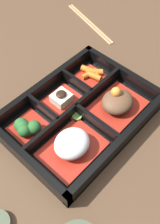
# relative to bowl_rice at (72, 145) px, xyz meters

# --- Properties ---
(ground_plane) EXTENTS (3.00, 3.00, 0.00)m
(ground_plane) POSITION_rel_bowl_rice_xyz_m (-0.08, -0.05, -0.03)
(ground_plane) COLOR #4C3523
(bento_base) EXTENTS (0.33, 0.25, 0.01)m
(bento_base) POSITION_rel_bowl_rice_xyz_m (-0.08, -0.05, -0.03)
(bento_base) COLOR black
(bento_base) RESTS_ON ground_plane
(bento_rim) EXTENTS (0.33, 0.25, 0.05)m
(bento_rim) POSITION_rel_bowl_rice_xyz_m (-0.08, -0.05, -0.01)
(bento_rim) COLOR black
(bento_rim) RESTS_ON ground_plane
(bowl_stew) EXTENTS (0.13, 0.10, 0.06)m
(bowl_stew) POSITION_rel_bowl_rice_xyz_m (-0.15, -0.00, -0.00)
(bowl_stew) COLOR maroon
(bowl_stew) RESTS_ON bento_base
(bowl_rice) EXTENTS (0.13, 0.10, 0.05)m
(bowl_rice) POSITION_rel_bowl_rice_xyz_m (0.00, 0.00, 0.00)
(bowl_rice) COLOR maroon
(bowl_rice) RESTS_ON bento_base
(bowl_carrots) EXTENTS (0.08, 0.07, 0.02)m
(bowl_carrots) POSITION_rel_bowl_rice_xyz_m (-0.19, -0.11, -0.01)
(bowl_carrots) COLOR maroon
(bowl_carrots) RESTS_ON bento_base
(bowl_tofu) EXTENTS (0.09, 0.07, 0.03)m
(bowl_tofu) POSITION_rel_bowl_rice_xyz_m (-0.08, -0.11, -0.01)
(bowl_tofu) COLOR maroon
(bowl_tofu) RESTS_ON bento_base
(bowl_greens) EXTENTS (0.08, 0.07, 0.04)m
(bowl_greens) POSITION_rel_bowl_rice_xyz_m (0.04, -0.10, -0.00)
(bowl_greens) COLOR maroon
(bowl_greens) RESTS_ON bento_base
(bowl_pickles) EXTENTS (0.04, 0.04, 0.01)m
(bowl_pickles) POSITION_rel_bowl_rice_xyz_m (-0.07, -0.06, -0.02)
(bowl_pickles) COLOR maroon
(bowl_pickles) RESTS_ON bento_base
(chopsticks) EXTENTS (0.08, 0.23, 0.01)m
(chopsticks) POSITION_rel_bowl_rice_xyz_m (-0.37, -0.27, -0.03)
(chopsticks) COLOR #A87F51
(chopsticks) RESTS_ON ground_plane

